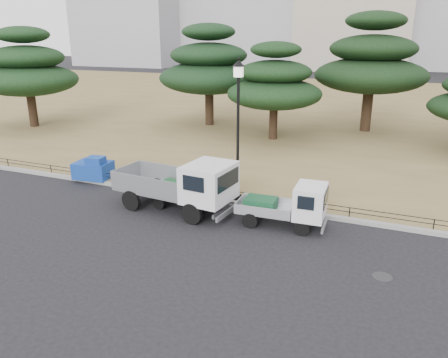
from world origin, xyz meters
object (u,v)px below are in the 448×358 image
at_px(tarp_pile, 93,169).
at_px(truck_kei_front, 194,190).
at_px(street_lamp, 238,108).
at_px(truck_large, 181,183).
at_px(truck_kei_rear, 288,205).

bearing_deg(tarp_pile, truck_kei_front, -14.06).
xyz_separation_m(street_lamp, tarp_pile, (-7.63, -0.01, -3.49)).
distance_m(truck_large, truck_kei_front, 0.62).
distance_m(truck_kei_front, tarp_pile, 6.54).
relative_size(truck_large, street_lamp, 0.89).
distance_m(truck_large, tarp_pile, 6.16).
height_order(truck_large, truck_kei_rear, truck_large).
bearing_deg(truck_kei_rear, truck_kei_front, 177.19).
xyz_separation_m(truck_large, truck_kei_rear, (4.43, 0.21, -0.36)).
distance_m(truck_kei_front, truck_kei_rear, 3.95).
bearing_deg(tarp_pile, truck_large, -17.11).
height_order(truck_large, tarp_pile, truck_large).
bearing_deg(truck_large, truck_kei_rear, 8.26).
bearing_deg(truck_large, truck_kei_front, 30.08).
bearing_deg(truck_kei_rear, tarp_pile, 168.51).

